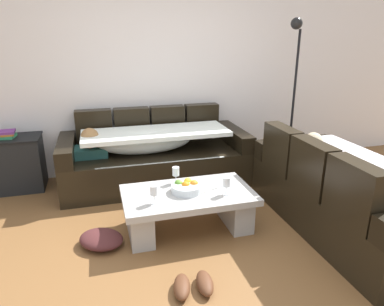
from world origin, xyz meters
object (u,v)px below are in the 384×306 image
object	(u,v)px
coffee_table	(188,206)
wine_glass_far_back	(176,172)
couch_along_wall	(153,157)
wine_glass_near_left	(154,191)
side_cabinet	(11,164)
pair_of_shoes	(193,285)
wine_glass_near_right	(226,183)
crumpled_garment	(101,239)
couch_near_window	(341,194)
floor_lamp	(293,87)
open_magazine	(204,186)
fruit_bowl	(186,187)
book_stack_on_cabinet	(7,134)

from	to	relation	value
coffee_table	wine_glass_far_back	world-z (taller)	wine_glass_far_back
couch_along_wall	wine_glass_near_left	size ratio (longest dim) A/B	13.37
side_cabinet	pair_of_shoes	bearing A→B (deg)	-54.83
wine_glass_near_right	crumpled_garment	xyz separation A→B (m)	(-1.12, 0.07, -0.44)
wine_glass_far_back	couch_near_window	bearing A→B (deg)	-21.16
side_cabinet	couch_along_wall	bearing A→B (deg)	-7.90
coffee_table	floor_lamp	size ratio (longest dim) A/B	0.62
wine_glass_far_back	floor_lamp	distance (m)	2.10
wine_glass_far_back	crumpled_garment	size ratio (longest dim) A/B	0.42
crumpled_garment	pair_of_shoes	bearing A→B (deg)	-50.77
open_magazine	pair_of_shoes	size ratio (longest dim) A/B	0.83
open_magazine	floor_lamp	world-z (taller)	floor_lamp
wine_glass_far_back	fruit_bowl	bearing A→B (deg)	-76.46
floor_lamp	wine_glass_far_back	bearing A→B (deg)	-152.06
crumpled_garment	open_magazine	bearing A→B (deg)	8.20
couch_near_window	side_cabinet	xyz separation A→B (m)	(-3.16, 1.75, -0.02)
couch_along_wall	coffee_table	bearing A→B (deg)	-83.89
couch_along_wall	coffee_table	world-z (taller)	couch_along_wall
wine_glass_far_back	side_cabinet	xyz separation A→B (m)	(-1.70, 1.18, -0.17)
fruit_bowl	wine_glass_near_right	world-z (taller)	wine_glass_near_right
side_cabinet	book_stack_on_cabinet	bearing A→B (deg)	4.20
book_stack_on_cabinet	crumpled_garment	xyz separation A→B (m)	(0.94, -1.48, -0.62)
coffee_table	open_magazine	xyz separation A→B (m)	(0.18, 0.07, 0.15)
side_cabinet	floor_lamp	distance (m)	3.58
wine_glass_far_back	floor_lamp	world-z (taller)	floor_lamp
wine_glass_far_back	book_stack_on_cabinet	xyz separation A→B (m)	(-1.69, 1.19, 0.18)
couch_near_window	floor_lamp	distance (m)	1.73
wine_glass_near_right	pair_of_shoes	bearing A→B (deg)	-126.04
wine_glass_near_left	wine_glass_far_back	bearing A→B (deg)	53.28
fruit_bowl	wine_glass_far_back	bearing A→B (deg)	103.54
wine_glass_far_back	pair_of_shoes	xyz separation A→B (m)	(-0.12, -1.06, -0.45)
fruit_bowl	floor_lamp	xyz separation A→B (m)	(1.73, 1.15, 0.69)
couch_along_wall	crumpled_garment	distance (m)	1.45
couch_along_wall	wine_glass_far_back	size ratio (longest dim) A/B	13.37
book_stack_on_cabinet	crumpled_garment	bearing A→B (deg)	-57.56
fruit_bowl	couch_near_window	bearing A→B (deg)	-14.13
couch_near_window	wine_glass_far_back	world-z (taller)	couch_near_window
wine_glass_near_left	pair_of_shoes	world-z (taller)	wine_glass_near_left
couch_near_window	wine_glass_near_left	world-z (taller)	couch_near_window
wine_glass_far_back	open_magazine	distance (m)	0.31
couch_near_window	open_magazine	bearing A→B (deg)	71.47
book_stack_on_cabinet	open_magazine	bearing A→B (deg)	-34.83
wine_glass_near_left	floor_lamp	size ratio (longest dim) A/B	0.09
wine_glass_far_back	crumpled_garment	bearing A→B (deg)	-158.13
open_magazine	crumpled_garment	world-z (taller)	open_magazine
wine_glass_near_right	book_stack_on_cabinet	bearing A→B (deg)	143.01
side_cabinet	pair_of_shoes	distance (m)	2.76
pair_of_shoes	crumpled_garment	size ratio (longest dim) A/B	0.84
wine_glass_far_back	floor_lamp	xyz separation A→B (m)	(1.78, 0.94, 0.62)
open_magazine	book_stack_on_cabinet	bearing A→B (deg)	122.27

